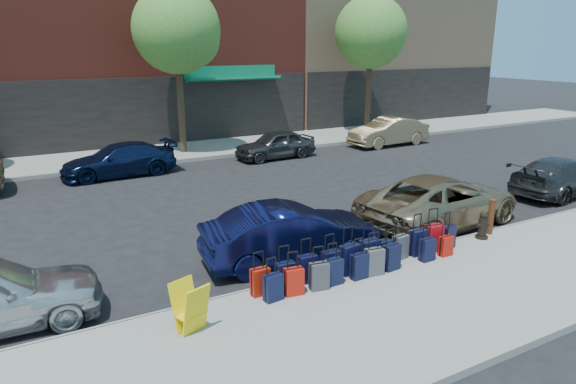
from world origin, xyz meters
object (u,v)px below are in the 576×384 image
display_rack (190,308)px  car_far_2 (275,145)px  fire_hydrant (483,226)px  car_far_3 (388,132)px  car_far_1 (119,160)px  car_near_2 (440,200)px  car_near_1 (291,234)px  tree_right (373,34)px  bollard (491,216)px  car_near_3 (563,176)px  tree_center (180,32)px  suitcase_front_5 (369,254)px

display_rack → car_far_2: (8.05, 12.20, 0.04)m
fire_hydrant → car_far_3: bearing=70.2°
car_far_1 → car_near_2: bearing=31.6°
fire_hydrant → car_near_1: car_near_1 is taller
car_far_3 → fire_hydrant: bearing=-31.2°
tree_right → car_near_2: size_ratio=1.43×
tree_right → car_far_1: tree_right is taller
car_far_2 → bollard: bearing=-1.7°
bollard → car_far_2: (-0.30, 11.46, -0.01)m
car_near_3 → car_far_2: 11.37m
car_near_2 → car_far_3: size_ratio=1.21×
tree_right → car_near_3: bearing=-96.6°
tree_center → car_far_1: 6.47m
car_far_1 → tree_center: bearing=124.0°
tree_center → fire_hydrant: size_ratio=10.22×
fire_hydrant → tree_right: bearing=72.2°
car_far_1 → car_far_2: (6.74, -0.13, -0.00)m
tree_right → car_far_1: 15.04m
car_near_1 → car_near_3: (10.78, 0.45, -0.06)m
tree_center → tree_right: 10.50m
display_rack → car_far_1: (1.32, 12.32, 0.04)m
car_near_1 → car_far_2: car_near_1 is taller
car_near_1 → car_far_2: size_ratio=1.14×
suitcase_front_5 → car_near_3: 9.81m
suitcase_front_5 → car_far_1: bearing=103.1°
tree_right → car_near_1: tree_right is taller
suitcase_front_5 → fire_hydrant: 3.65m
car_far_3 → car_near_3: bearing=-4.9°
display_rack → bollard: bearing=-14.8°
display_rack → car_near_2: size_ratio=0.17×
tree_center → car_near_3: bearing=-53.9°
car_near_3 → car_far_3: car_far_3 is taller
car_far_3 → tree_center: bearing=-107.7°
tree_right → display_rack: tree_right is taller
car_near_1 → car_far_2: bearing=-18.3°
tree_right → car_near_3: tree_right is taller
tree_center → car_far_3: 11.04m
tree_right → car_far_3: bearing=-108.3°
car_near_2 → car_near_3: (5.86, 0.22, -0.08)m
suitcase_front_5 → bollard: suitcase_front_5 is taller
suitcase_front_5 → bollard: (4.08, 0.18, 0.15)m
tree_right → car_near_2: bearing=-120.0°
tree_right → car_far_2: size_ratio=1.99×
car_far_3 → car_near_1: bearing=-49.9°
tree_center → display_rack: bearing=-108.0°
tree_center → bollard: 15.35m
car_near_1 → tree_center: bearing=-0.1°
car_near_3 → car_far_1: bearing=47.7°
bollard → display_rack: bearing=-174.9°
car_near_3 → car_far_3: (0.53, 9.69, 0.07)m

